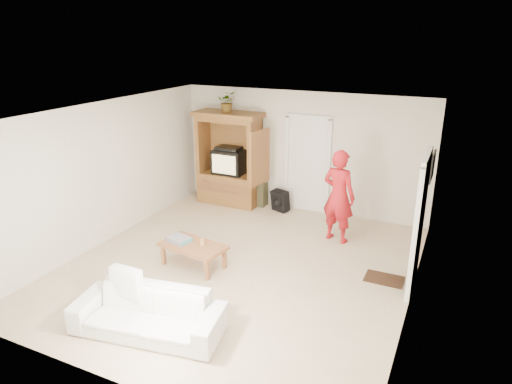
{
  "coord_description": "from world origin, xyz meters",
  "views": [
    {
      "loc": [
        3.16,
        -6.09,
        3.74
      ],
      "look_at": [
        0.03,
        0.6,
        1.15
      ],
      "focal_mm": 32.0,
      "sensor_mm": 36.0,
      "label": 1
    }
  ],
  "objects_px": {
    "armoire": "(230,165)",
    "coffee_table": "(193,247)",
    "man": "(339,196)",
    "sofa": "(148,313)"
  },
  "relations": [
    {
      "from": "armoire",
      "to": "coffee_table",
      "type": "distance_m",
      "value": 3.15
    },
    {
      "from": "man",
      "to": "sofa",
      "type": "relative_size",
      "value": 0.89
    },
    {
      "from": "man",
      "to": "coffee_table",
      "type": "relative_size",
      "value": 1.51
    },
    {
      "from": "sofa",
      "to": "man",
      "type": "bearing_deg",
      "value": 59.61
    },
    {
      "from": "coffee_table",
      "to": "sofa",
      "type": "bearing_deg",
      "value": -67.84
    },
    {
      "from": "armoire",
      "to": "coffee_table",
      "type": "bearing_deg",
      "value": -73.58
    },
    {
      "from": "armoire",
      "to": "sofa",
      "type": "distance_m",
      "value": 4.96
    },
    {
      "from": "armoire",
      "to": "coffee_table",
      "type": "relative_size",
      "value": 1.8
    },
    {
      "from": "man",
      "to": "sofa",
      "type": "distance_m",
      "value": 4.12
    },
    {
      "from": "sofa",
      "to": "coffee_table",
      "type": "relative_size",
      "value": 1.69
    }
  ]
}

